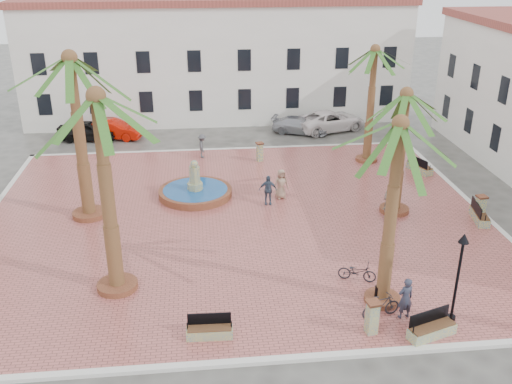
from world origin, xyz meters
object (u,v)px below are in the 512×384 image
pedestrian_fountain_b (268,190)px  lamppost_e (402,121)px  palm_s (398,145)px  palm_ne (374,62)px  palm_sw (99,121)px  bench_ne (419,168)px  pedestrian_fountain_a (281,184)px  bicycle_b (381,306)px  bench_e (479,216)px  car_silver (300,125)px  bicycle_a (357,272)px  palm_nw (72,78)px  pedestrian_north (202,146)px  cyclist_a (405,298)px  lamppost_s (460,262)px  palm_e (405,110)px  car_red (113,129)px  litter_bin (379,294)px  car_white (330,121)px  bench_se (432,330)px  bollard_n (260,152)px  bollard_e (480,208)px  bench_s (210,331)px  pedestrian_east (388,205)px  bollard_se (372,317)px  car_black (87,130)px  fountain (195,191)px

pedestrian_fountain_b → lamppost_e: bearing=32.2°
palm_s → palm_ne: palm_s is taller
palm_sw → bench_ne: bearing=33.3°
palm_sw → pedestrian_fountain_a: palm_sw is taller
bicycle_b → bench_e: bearing=-58.9°
pedestrian_fountain_a → car_silver: bearing=58.6°
palm_sw → bicycle_a: size_ratio=5.29×
palm_nw → pedestrian_north: bearing=53.8°
cyclist_a → lamppost_e: bearing=-119.7°
palm_s → cyclist_a: palm_s is taller
bench_e → lamppost_s: (-4.93, -7.91, 2.20)m
pedestrian_fountain_b → palm_e: bearing=-10.6°
car_red → litter_bin: bearing=-135.1°
bicycle_b → car_white: (3.50, 23.93, 0.14)m
bench_se → palm_nw: bearing=121.9°
bicycle_a → palm_e: bearing=-9.7°
bench_e → cyclist_a: (-6.69, -7.61, 0.58)m
bollard_n → bollard_e: 14.21m
pedestrian_fountain_b → bench_s: bearing=-103.9°
lamppost_e → bench_s: bearing=-127.9°
bicycle_b → pedestrian_east: (2.90, 8.13, 0.33)m
bollard_n → cyclist_a: (3.55, -17.51, 0.21)m
bicycle_a → bench_se: bearing=-135.7°
bench_se → litter_bin: size_ratio=2.93×
bicycle_a → car_silver: size_ratio=0.38×
cyclist_a → litter_bin: bearing=-73.8°
car_white → bollard_n: bearing=117.2°
pedestrian_north → car_white: bearing=-63.1°
pedestrian_fountain_b → litter_bin: bearing=-67.8°
bench_s → pedestrian_north: size_ratio=1.05×
bench_s → pedestrian_fountain_a: (4.35, 11.87, 0.60)m
bollard_se → pedestrian_fountain_b: bearing=101.5°
palm_ne → pedestrian_north: 12.20m
bench_e → car_black: size_ratio=0.46×
fountain → lamppost_e: 13.64m
lamppost_s → bollard_e: lamppost_s is taller
pedestrian_north → pedestrian_east: bearing=-140.0°
bench_ne → car_black: car_black is taller
bench_se → bicycle_b: bearing=119.5°
lamppost_s → pedestrian_fountain_a: 12.83m
bollard_se → car_silver: 24.41m
palm_nw → bench_se: 19.38m
palm_nw → car_silver: 20.15m
lamppost_s → pedestrian_east: size_ratio=2.27×
bollard_e → lamppost_e: bearing=101.2°
palm_sw → lamppost_e: bearing=37.6°
cyclist_a → lamppost_s: bearing=158.7°
lamppost_s → car_red: bearing=122.7°
car_red → pedestrian_east: bearing=-119.8°
bollard_e → pedestrian_east: bearing=173.0°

